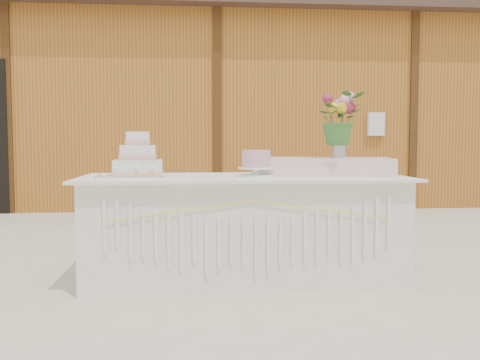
# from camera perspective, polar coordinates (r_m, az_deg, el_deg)

# --- Properties ---
(ground) EXTENTS (80.00, 80.00, 0.00)m
(ground) POSITION_cam_1_polar(r_m,az_deg,el_deg) (4.10, 0.39, -10.40)
(ground) COLOR beige
(ground) RESTS_ON ground
(barn) EXTENTS (12.60, 4.60, 3.30)m
(barn) POSITION_cam_1_polar(r_m,az_deg,el_deg) (9.97, -3.05, 7.78)
(barn) COLOR #A56322
(barn) RESTS_ON ground
(cake_table) EXTENTS (2.40, 1.00, 0.77)m
(cake_table) POSITION_cam_1_polar(r_m,az_deg,el_deg) (4.01, 0.39, -5.05)
(cake_table) COLOR silver
(cake_table) RESTS_ON ground
(wedding_cake) EXTENTS (0.38, 0.38, 0.33)m
(wedding_cake) POSITION_cam_1_polar(r_m,az_deg,el_deg) (4.06, -10.78, 2.00)
(wedding_cake) COLOR silver
(wedding_cake) RESTS_ON cake_table
(pink_cake_stand) EXTENTS (0.27, 0.27, 0.19)m
(pink_cake_stand) POSITION_cam_1_polar(r_m,az_deg,el_deg) (3.92, 1.73, 1.96)
(pink_cake_stand) COLOR white
(pink_cake_stand) RESTS_ON cake_table
(satin_runner) EXTENTS (1.15, 0.81, 0.13)m
(satin_runner) POSITION_cam_1_polar(r_m,az_deg,el_deg) (4.19, 8.76, 1.46)
(satin_runner) COLOR #FFD4CD
(satin_runner) RESTS_ON cake_table
(flower_vase) EXTENTS (0.11, 0.11, 0.15)m
(flower_vase) POSITION_cam_1_polar(r_m,az_deg,el_deg) (4.23, 10.51, 3.35)
(flower_vase) COLOR #B8B8BD
(flower_vase) RESTS_ON satin_runner
(bouquet) EXTENTS (0.40, 0.36, 0.41)m
(bouquet) POSITION_cam_1_polar(r_m,az_deg,el_deg) (4.24, 10.56, 7.09)
(bouquet) COLOR #366A2A
(bouquet) RESTS_ON flower_vase
(loose_flowers) EXTENTS (0.30, 0.41, 0.02)m
(loose_flowers) POSITION_cam_1_polar(r_m,az_deg,el_deg) (4.14, -13.30, 0.59)
(loose_flowers) COLOR #CD7D8F
(loose_flowers) RESTS_ON cake_table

